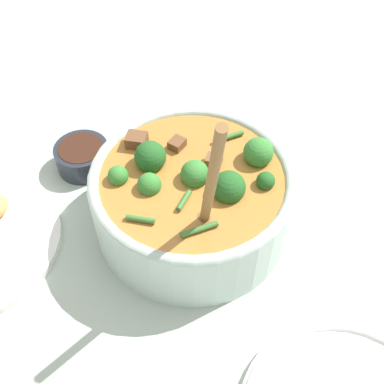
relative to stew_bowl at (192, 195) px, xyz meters
The scene contains 3 objects.
ground_plane 0.06m from the stew_bowl, 12.55° to the left, with size 4.00×4.00×0.00m, color #ADBCAD.
stew_bowl is the anchor object (origin of this frame).
condiment_bowl 0.21m from the stew_bowl, 10.75° to the left, with size 0.09×0.09×0.04m.
Camera 1 is at (-0.30, 0.31, 0.57)m, focal length 45.00 mm.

